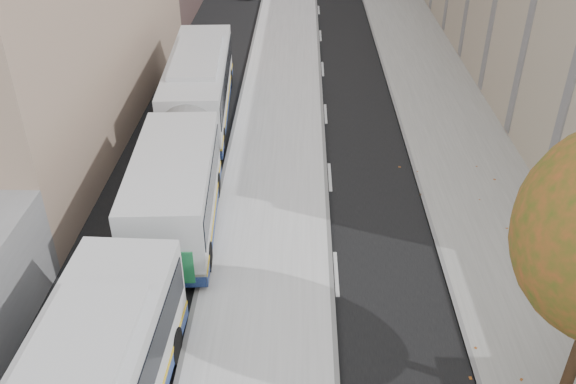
{
  "coord_description": "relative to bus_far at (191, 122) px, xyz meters",
  "views": [
    {
      "loc": [
        -2.82,
        2.97,
        12.52
      ],
      "look_at": [
        -3.21,
        18.87,
        2.5
      ],
      "focal_mm": 38.0,
      "sensor_mm": 36.0,
      "label": 1
    }
  ],
  "objects": [
    {
      "name": "bus_platform",
      "position": [
        3.5,
        9.38,
        -1.54
      ],
      "size": [
        4.25,
        150.0,
        0.15
      ],
      "primitive_type": "cube",
      "color": "#BEBEBE",
      "rests_on": "ground"
    },
    {
      "name": "sidewalk",
      "position": [
        11.5,
        9.38,
        -1.57
      ],
      "size": [
        4.75,
        150.0,
        0.08
      ],
      "primitive_type": "cube",
      "color": "gray",
      "rests_on": "ground"
    },
    {
      "name": "bus_far",
      "position": [
        0.0,
        0.0,
        0.0
      ],
      "size": [
        3.62,
        17.83,
        2.95
      ],
      "rotation": [
        0.0,
        0.0,
        0.06
      ],
      "color": "silver",
      "rests_on": "ground"
    }
  ]
}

